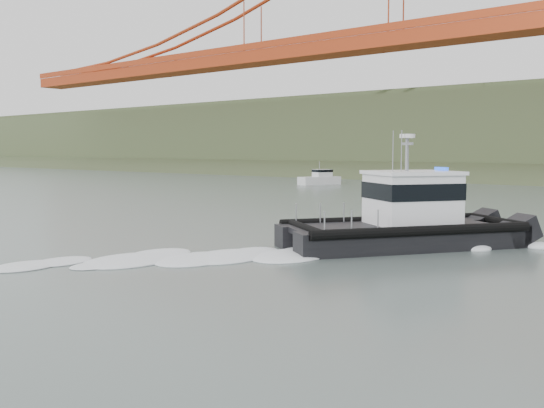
{
  "coord_description": "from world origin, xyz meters",
  "views": [
    {
      "loc": [
        16.43,
        -13.75,
        4.81
      ],
      "look_at": [
        -0.49,
        7.19,
        2.4
      ],
      "focal_mm": 40.0,
      "sensor_mm": 36.0,
      "label": 1
    }
  ],
  "objects": [
    {
      "name": "ground",
      "position": [
        0.0,
        0.0,
        0.0
      ],
      "size": [
        400.0,
        400.0,
        0.0
      ],
      "primitive_type": "plane",
      "color": "#4B5954",
      "rests_on": "ground"
    },
    {
      "name": "motorboat",
      "position": [
        -31.19,
        55.83,
        0.83
      ],
      "size": [
        3.93,
        6.37,
        3.32
      ],
      "rotation": [
        0.0,
        0.0,
        -0.34
      ],
      "color": "silver",
      "rests_on": "ground"
    },
    {
      "name": "patrol_boat",
      "position": [
        2.79,
        13.65,
        1.45
      ],
      "size": [
        10.32,
        12.27,
        5.79
      ],
      "rotation": [
        0.0,
        0.0,
        -0.6
      ],
      "color": "black",
      "rests_on": "ground"
    }
  ]
}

